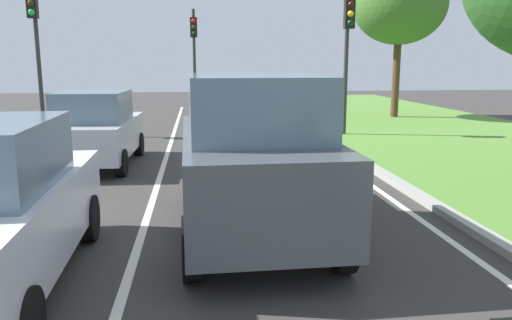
{
  "coord_description": "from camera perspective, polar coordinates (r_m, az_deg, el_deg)",
  "views": [
    {
      "loc": [
        0.14,
        2.06,
        2.46
      ],
      "look_at": [
        0.88,
        8.43,
        1.2
      ],
      "focal_mm": 35.43,
      "sensor_mm": 36.0,
      "label": 1
    }
  ],
  "objects": [
    {
      "name": "car_hatchback_far",
      "position": [
        12.51,
        -17.56,
        3.33
      ],
      "size": [
        1.85,
        3.76,
        1.78
      ],
      "rotation": [
        0.0,
        0.0,
        -0.04
      ],
      "color": "#B7BABF",
      "rests_on": "ground"
    },
    {
      "name": "traffic_light_overhead_left",
      "position": [
        18.27,
        -23.66,
        12.97
      ],
      "size": [
        0.32,
        0.5,
        4.94
      ],
      "color": "#2D2D2D",
      "rests_on": "ground"
    },
    {
      "name": "curb_right",
      "position": [
        12.81,
        11.52,
        0.07
      ],
      "size": [
        0.24,
        48.0,
        0.12
      ],
      "primitive_type": "cube",
      "color": "#9E9B93",
      "rests_on": "ground"
    },
    {
      "name": "tree_roadside_far",
      "position": [
        23.13,
        15.92,
        16.5
      ],
      "size": [
        3.94,
        3.94,
        6.5
      ],
      "color": "#4C331E",
      "rests_on": "ground"
    },
    {
      "name": "lane_line_center",
      "position": [
        12.22,
        -10.42,
        -0.69
      ],
      "size": [
        0.12,
        32.0,
        0.01
      ],
      "primitive_type": "cube",
      "color": "silver",
      "rests_on": "ground"
    },
    {
      "name": "traffic_light_far_median",
      "position": [
        24.32,
        -7.01,
        12.76
      ],
      "size": [
        0.32,
        0.5,
        4.85
      ],
      "color": "#2D2D2D",
      "rests_on": "ground"
    },
    {
      "name": "ground_plane",
      "position": [
        12.2,
        -7.14,
        -0.63
      ],
      "size": [
        60.0,
        60.0,
        0.0
      ],
      "primitive_type": "plane",
      "color": "#383533"
    },
    {
      "name": "traffic_light_near_right",
      "position": [
        16.99,
        10.33,
        13.14
      ],
      "size": [
        0.32,
        0.5,
        4.54
      ],
      "color": "#2D2D2D",
      "rests_on": "ground"
    },
    {
      "name": "car_suv_ahead",
      "position": [
        7.11,
        -0.5,
        0.62
      ],
      "size": [
        2.05,
        4.54,
        2.28
      ],
      "rotation": [
        0.0,
        0.0,
        0.02
      ],
      "color": "#474C51",
      "rests_on": "ground"
    },
    {
      "name": "lane_line_right_edge",
      "position": [
        12.67,
        9.36,
        -0.24
      ],
      "size": [
        0.12,
        32.0,
        0.01
      ],
      "primitive_type": "cube",
      "color": "silver",
      "rests_on": "ground"
    }
  ]
}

